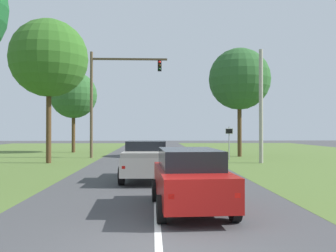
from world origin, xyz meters
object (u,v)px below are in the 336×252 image
object	(u,v)px
keep_moving_sign	(229,139)
extra_tree_1	(49,58)
red_suv_near	(190,178)
traffic_light	(109,90)
oak_tree_right	(239,79)
utility_pole_right	(261,106)
extra_tree_2	(74,95)
pickup_truck_lead	(146,160)

from	to	relation	value
keep_moving_sign	extra_tree_1	size ratio (longest dim) A/B	0.25
red_suv_near	traffic_light	xyz separation A→B (m)	(-4.78, 20.43, 4.79)
oak_tree_right	extra_tree_1	bearing A→B (deg)	-159.12
utility_pole_right	extra_tree_2	distance (m)	20.68
traffic_light	oak_tree_right	xyz separation A→B (m)	(11.34, 0.97, 1.09)
utility_pole_right	red_suv_near	bearing A→B (deg)	-113.66
pickup_truck_lead	keep_moving_sign	xyz separation A→B (m)	(6.23, 11.19, 0.71)
oak_tree_right	utility_pole_right	size ratio (longest dim) A/B	1.18
pickup_truck_lead	extra_tree_1	world-z (taller)	extra_tree_1
utility_pole_right	pickup_truck_lead	bearing A→B (deg)	-132.64
red_suv_near	extra_tree_1	xyz separation A→B (m)	(-8.48, 15.66, 6.49)
utility_pole_right	extra_tree_1	world-z (taller)	extra_tree_1
red_suv_near	oak_tree_right	distance (m)	23.14
extra_tree_2	traffic_light	bearing A→B (deg)	-58.98
traffic_light	oak_tree_right	size ratio (longest dim) A/B	0.93
traffic_light	red_suv_near	bearing A→B (deg)	-76.82
keep_moving_sign	utility_pole_right	world-z (taller)	utility_pole_right
extra_tree_1	oak_tree_right	bearing A→B (deg)	20.88
pickup_truck_lead	extra_tree_1	bearing A→B (deg)	127.38
traffic_light	pickup_truck_lead	bearing A→B (deg)	-76.43
keep_moving_sign	utility_pole_right	xyz separation A→B (m)	(1.76, -2.51, 2.38)
red_suv_near	keep_moving_sign	xyz separation A→B (m)	(4.84, 17.58, 0.71)
keep_moving_sign	extra_tree_2	distance (m)	18.18
pickup_truck_lead	red_suv_near	bearing A→B (deg)	-77.67
pickup_truck_lead	keep_moving_sign	distance (m)	12.83
oak_tree_right	extra_tree_2	distance (m)	17.29
oak_tree_right	keep_moving_sign	bearing A→B (deg)	-114.27
keep_moving_sign	traffic_light	bearing A→B (deg)	163.49
traffic_light	extra_tree_1	size ratio (longest dim) A/B	0.88
traffic_light	extra_tree_2	distance (m)	8.91
traffic_light	utility_pole_right	bearing A→B (deg)	-25.24
red_suv_near	keep_moving_sign	size ratio (longest dim) A/B	1.82
oak_tree_right	traffic_light	bearing A→B (deg)	-175.11
utility_pole_right	extra_tree_2	size ratio (longest dim) A/B	0.96
red_suv_near	extra_tree_1	bearing A→B (deg)	118.44
pickup_truck_lead	traffic_light	bearing A→B (deg)	103.57
keep_moving_sign	extra_tree_1	world-z (taller)	extra_tree_1
oak_tree_right	extra_tree_1	xyz separation A→B (m)	(-15.04, -5.74, 0.61)
red_suv_near	extra_tree_2	world-z (taller)	extra_tree_2
extra_tree_2	keep_moving_sign	bearing A→B (deg)	-36.42
red_suv_near	traffic_light	distance (m)	21.52
pickup_truck_lead	extra_tree_1	distance (m)	13.36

